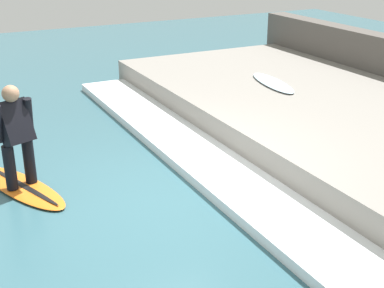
{
  "coord_description": "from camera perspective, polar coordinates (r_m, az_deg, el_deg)",
  "views": [
    {
      "loc": [
        -2.57,
        -5.89,
        3.34
      ],
      "look_at": [
        0.44,
        0.0,
        0.7
      ],
      "focal_mm": 50.0,
      "sensor_mm": 36.0,
      "label": 1
    }
  ],
  "objects": [
    {
      "name": "concrete_ledge",
      "position": [
        9.14,
        18.59,
        0.9
      ],
      "size": [
        4.4,
        11.8,
        0.52
      ],
      "primitive_type": "cube",
      "color": "gray",
      "rests_on": "ground_plane"
    },
    {
      "name": "surfboard_riding",
      "position": [
        7.81,
        -17.61,
        -4.41
      ],
      "size": [
        1.15,
        1.97,
        0.07
      ],
      "color": "orange",
      "rests_on": "ground_plane"
    },
    {
      "name": "wave_foam_crest",
      "position": [
        7.63,
        3.86,
        -3.65
      ],
      "size": [
        0.99,
        11.21,
        0.15
      ],
      "primitive_type": "cube",
      "color": "white",
      "rests_on": "ground_plane"
    },
    {
      "name": "surfer_riding",
      "position": [
        7.5,
        -18.32,
        1.27
      ],
      "size": [
        0.52,
        0.53,
        1.43
      ],
      "color": "black",
      "rests_on": "surfboard_riding"
    },
    {
      "name": "surfboard_spare",
      "position": [
        10.76,
        8.6,
        6.49
      ],
      "size": [
        0.72,
        1.68,
        0.06
      ],
      "color": "silver",
      "rests_on": "concrete_ledge"
    },
    {
      "name": "ground_plane",
      "position": [
        7.24,
        -3.1,
        -5.74
      ],
      "size": [
        28.0,
        28.0,
        0.0
      ],
      "primitive_type": "plane",
      "color": "#335B66"
    }
  ]
}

